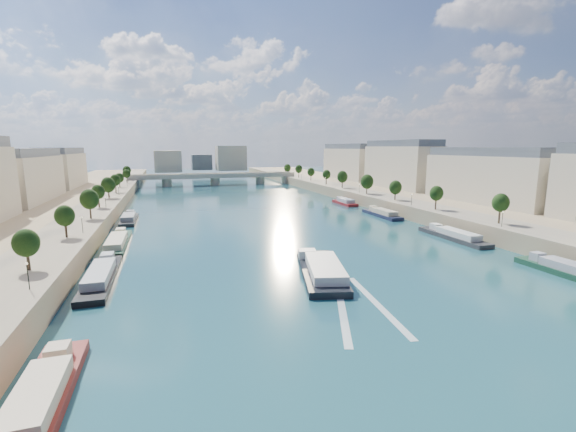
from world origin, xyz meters
TOP-DOWN VIEW (x-y plane):
  - ground at (0.00, 100.00)m, footprint 700.00×700.00m
  - quay_left at (-72.00, 100.00)m, footprint 44.00×520.00m
  - quay_right at (72.00, 100.00)m, footprint 44.00×520.00m
  - pave_left at (-57.00, 100.00)m, footprint 14.00×520.00m
  - pave_right at (57.00, 100.00)m, footprint 14.00×520.00m
  - trees_left at (-55.00, 102.00)m, footprint 4.80×268.80m
  - trees_right at (55.00, 110.00)m, footprint 4.80×268.80m
  - lamps_left at (-52.50, 90.00)m, footprint 0.36×200.36m
  - lamps_right at (52.50, 105.00)m, footprint 0.36×200.36m
  - buildings_right at (85.00, 112.00)m, footprint 16.00×226.00m
  - skyline at (3.19, 319.52)m, footprint 79.00×42.00m
  - bridge at (0.00, 235.63)m, footprint 112.00×12.00m
  - tour_barge at (-2.69, 36.86)m, footprint 14.27×28.23m
  - wake at (-2.69, 20.24)m, footprint 13.98×25.94m
  - moored_barges_left at (-45.50, 45.18)m, footprint 5.00×152.79m
  - moored_barges_right at (45.50, 52.67)m, footprint 5.00×160.99m

SIDE VIEW (x-z plane):
  - ground at x=0.00m, z-range 0.00..0.00m
  - wake at x=-2.69m, z-range 0.00..0.04m
  - moored_barges_left at x=-45.50m, z-range -0.96..2.64m
  - moored_barges_right at x=45.50m, z-range -0.96..2.64m
  - tour_barge at x=-2.69m, z-range -0.86..2.88m
  - quay_left at x=-72.00m, z-range 0.00..5.00m
  - quay_right at x=72.00m, z-range 0.00..5.00m
  - pave_left at x=-57.00m, z-range 5.00..5.10m
  - pave_right at x=57.00m, z-range 5.00..5.10m
  - bridge at x=0.00m, z-range 1.01..9.16m
  - lamps_left at x=-52.50m, z-range 5.64..9.92m
  - lamps_right at x=52.50m, z-range 5.64..9.92m
  - trees_left at x=-55.00m, z-range 6.35..14.61m
  - trees_right at x=55.00m, z-range 6.35..14.61m
  - skyline at x=3.19m, z-range 3.66..25.66m
  - buildings_right at x=85.00m, z-range 4.85..28.05m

